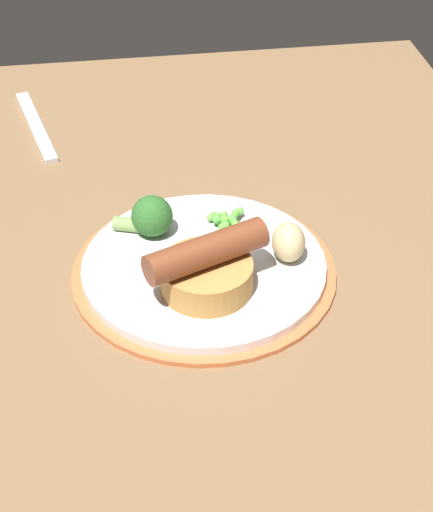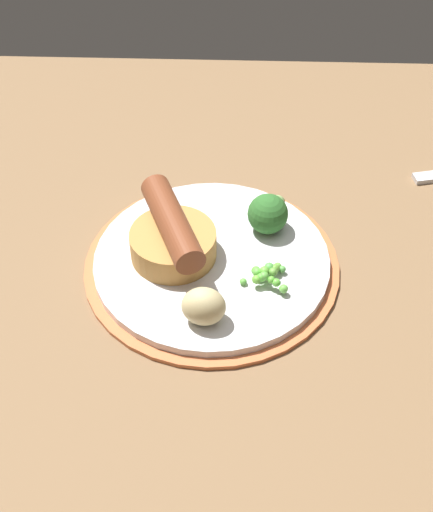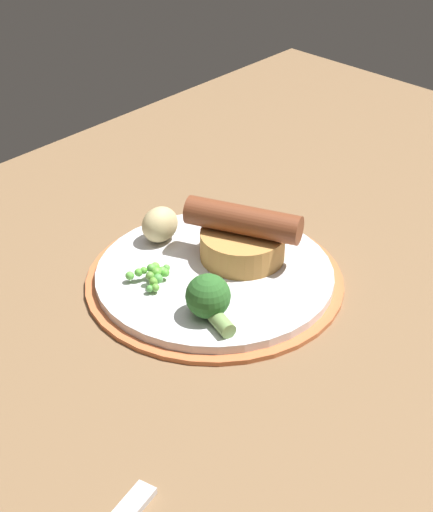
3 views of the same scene
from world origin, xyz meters
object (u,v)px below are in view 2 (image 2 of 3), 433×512
object	(u,v)px
sausage_pudding	(173,237)
pea_pile	(267,274)
broccoli_floret_near	(268,213)
potato_chunk_1	(204,306)
dinner_plate	(212,263)

from	to	relation	value
sausage_pudding	pea_pile	world-z (taller)	sausage_pudding
broccoli_floret_near	potato_chunk_1	world-z (taller)	broccoli_floret_near
pea_pile	broccoli_floret_near	bearing A→B (deg)	-91.25
dinner_plate	broccoli_floret_near	bearing A→B (deg)	-140.67
dinner_plate	broccoli_floret_near	world-z (taller)	broccoli_floret_near
dinner_plate	sausage_pudding	xyz separation A→B (cm)	(3.87, -0.27, 3.27)
dinner_plate	potato_chunk_1	distance (cm)	8.72
dinner_plate	potato_chunk_1	bearing A→B (deg)	87.29
dinner_plate	pea_pile	size ratio (longest dim) A/B	5.59
sausage_pudding	pea_pile	distance (cm)	10.08
pea_pile	broccoli_floret_near	xyz separation A→B (cm)	(-0.17, -7.72, 1.05)
dinner_plate	pea_pile	distance (cm)	6.57
dinner_plate	broccoli_floret_near	distance (cm)	7.91
sausage_pudding	pea_pile	bearing A→B (deg)	-131.23
dinner_plate	pea_pile	bearing A→B (deg)	151.24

